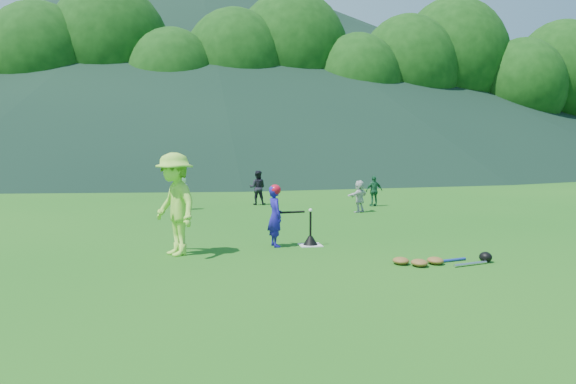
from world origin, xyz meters
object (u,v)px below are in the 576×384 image
(home_plate, at_px, (310,245))
(fielder_d, at_px, (359,196))
(batting_tee, at_px, (310,239))
(batter_child, at_px, (275,216))
(fielder_c, at_px, (374,191))
(equipment_pile, at_px, (436,261))
(fielder_a, at_px, (182,192))
(fielder_b, at_px, (258,188))
(adult_coach, at_px, (175,204))

(home_plate, height_order, fielder_d, fielder_d)
(home_plate, height_order, batting_tee, batting_tee)
(batter_child, height_order, fielder_c, batter_child)
(fielder_c, bearing_deg, batter_child, 48.80)
(home_plate, bearing_deg, equipment_pile, -50.83)
(home_plate, distance_m, batter_child, 0.96)
(fielder_d, bearing_deg, batter_child, 17.90)
(batter_child, relative_size, fielder_a, 1.09)
(fielder_c, bearing_deg, fielder_b, -24.33)
(batter_child, distance_m, fielder_b, 7.85)
(fielder_a, bearing_deg, fielder_c, 155.17)
(fielder_a, height_order, equipment_pile, fielder_a)
(home_plate, distance_m, fielder_c, 7.70)
(equipment_pile, bearing_deg, batter_child, 138.48)
(batter_child, relative_size, fielder_c, 1.22)
(fielder_b, relative_size, equipment_pile, 0.65)
(home_plate, height_order, batter_child, batter_child)
(adult_coach, bearing_deg, home_plate, 72.58)
(adult_coach, height_order, fielder_c, adult_coach)
(adult_coach, xyz_separation_m, fielder_a, (0.12, 7.31, -0.40))
(home_plate, bearing_deg, fielder_a, 110.91)
(adult_coach, xyz_separation_m, fielder_b, (2.68, 8.35, -0.38))
(batting_tee, bearing_deg, fielder_a, 110.91)
(adult_coach, distance_m, fielder_a, 7.33)
(adult_coach, xyz_separation_m, fielder_d, (5.47, 5.69, -0.48))
(fielder_a, relative_size, equipment_pile, 0.64)
(batter_child, height_order, fielder_d, batter_child)
(home_plate, bearing_deg, fielder_c, 60.86)
(adult_coach, bearing_deg, equipment_pile, 42.18)
(fielder_a, height_order, fielder_c, fielder_a)
(home_plate, xyz_separation_m, batting_tee, (0.00, 0.00, 0.12))
(adult_coach, relative_size, fielder_b, 1.65)
(batter_child, relative_size, adult_coach, 0.64)
(fielder_d, bearing_deg, home_plate, 24.07)
(fielder_b, bearing_deg, home_plate, 104.05)
(home_plate, xyz_separation_m, fielder_c, (3.74, 6.71, 0.50))
(fielder_b, relative_size, batting_tee, 1.73)
(batting_tee, bearing_deg, equipment_pile, -50.83)
(adult_coach, height_order, fielder_b, adult_coach)
(batter_child, bearing_deg, fielder_c, -42.82)
(home_plate, relative_size, batting_tee, 0.66)
(fielder_b, distance_m, equipment_pile, 10.20)
(fielder_a, xyz_separation_m, fielder_b, (2.56, 1.03, 0.01))
(fielder_a, relative_size, batting_tee, 1.69)
(fielder_a, xyz_separation_m, batting_tee, (2.61, -6.84, -0.44))
(adult_coach, xyz_separation_m, fielder_c, (6.47, 7.19, -0.46))
(fielder_a, height_order, batting_tee, fielder_a)
(home_plate, bearing_deg, batting_tee, 0.00)
(adult_coach, bearing_deg, fielder_d, 108.75)
(fielder_c, xyz_separation_m, equipment_pile, (-1.99, -8.86, -0.45))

